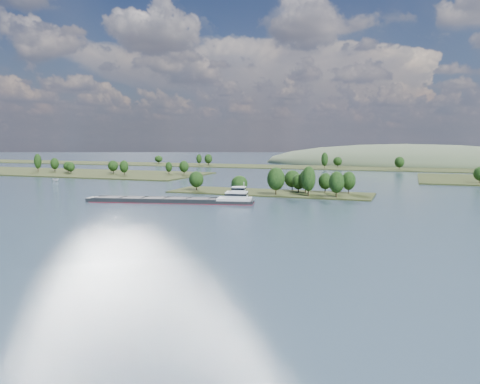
% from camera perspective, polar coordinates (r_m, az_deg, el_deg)
% --- Properties ---
extents(ground, '(1800.00, 1800.00, 0.00)m').
position_cam_1_polar(ground, '(175.90, -2.04, -2.24)').
color(ground, '#314455').
rests_on(ground, ground).
extents(tree_island, '(100.00, 32.64, 15.04)m').
position_cam_1_polar(tree_island, '(228.59, 5.01, 0.75)').
color(tree_island, '#2A3216').
rests_on(tree_island, ground).
extents(left_bank, '(300.00, 80.00, 16.09)m').
position_cam_1_polar(left_bank, '(421.83, -24.06, 2.35)').
color(left_bank, '#2A3216').
rests_on(left_bank, ground).
extents(back_shoreline, '(900.00, 60.00, 15.86)m').
position_cam_1_polar(back_shoreline, '(445.03, 12.96, 2.91)').
color(back_shoreline, '#2A3216').
rests_on(back_shoreline, ground).
extents(hill_west, '(320.00, 160.00, 44.00)m').
position_cam_1_polar(hill_west, '(541.51, 19.66, 3.22)').
color(hill_west, '#4A5A3E').
rests_on(hill_west, ground).
extents(cargo_barge, '(71.61, 24.09, 9.67)m').
position_cam_1_polar(cargo_barge, '(198.69, -7.15, -0.94)').
color(cargo_barge, black).
rests_on(cargo_barge, ground).
extents(motorboat, '(5.23, 2.07, 2.00)m').
position_cam_1_polar(motorboat, '(320.38, -21.56, 1.39)').
color(motorboat, silver).
rests_on(motorboat, ground).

